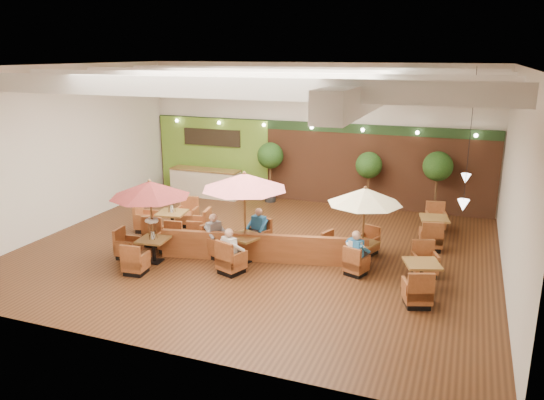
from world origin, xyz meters
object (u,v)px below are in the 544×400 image
at_px(table_3, 172,222).
at_px(diner_1, 258,225).
at_px(table_2, 363,208).
at_px(diner_0, 231,247).
at_px(service_counter, 206,183).
at_px(topiary_2, 438,169).
at_px(table_5, 433,229).
at_px(diner_2, 215,232).
at_px(topiary_0, 270,158).
at_px(booth_divider, 263,248).
at_px(table_4, 421,277).
at_px(diner_4, 357,249).
at_px(diner_3, 357,248).
at_px(table_0, 149,203).
at_px(topiary_1, 369,168).
at_px(table_1, 242,197).

height_order(table_3, diner_1, table_3).
bearing_deg(table_2, diner_0, -128.15).
height_order(service_counter, topiary_2, topiary_2).
relative_size(table_5, topiary_2, 1.09).
xyz_separation_m(table_3, diner_2, (2.18, -1.22, 0.34)).
height_order(topiary_0, topiary_2, topiary_2).
bearing_deg(table_5, diner_1, -162.02).
relative_size(booth_divider, diner_1, 7.10).
xyz_separation_m(table_3, diner_1, (3.15, -0.25, 0.34)).
height_order(table_4, diner_0, diner_0).
bearing_deg(diner_1, diner_0, 102.88).
bearing_deg(diner_1, diner_2, 57.88).
height_order(table_2, topiary_2, topiary_2).
distance_m(service_counter, table_2, 9.16).
relative_size(booth_divider, diner_0, 7.16).
xyz_separation_m(booth_divider, topiary_0, (-2.07, 6.09, 1.39)).
bearing_deg(diner_4, diner_1, 177.83).
xyz_separation_m(table_2, table_4, (1.80, -1.20, -1.31)).
distance_m(booth_divider, table_5, 5.78).
xyz_separation_m(booth_divider, diner_4, (2.73, 0.01, 0.33)).
height_order(topiary_0, diner_0, topiary_0).
distance_m(booth_divider, diner_3, 2.75).
distance_m(table_0, table_4, 7.64).
distance_m(service_counter, diner_3, 9.63).
xyz_separation_m(booth_divider, table_0, (-2.99, -1.14, 1.35)).
relative_size(table_0, diner_3, 3.02).
bearing_deg(table_3, topiary_0, 62.58).
distance_m(topiary_1, topiary_2, 2.47).
bearing_deg(service_counter, table_2, -33.64).
relative_size(table_1, topiary_2, 1.12).
height_order(table_0, diner_0, table_0).
bearing_deg(table_5, diner_0, -147.68).
bearing_deg(diner_0, diner_2, 165.01).
xyz_separation_m(table_5, topiary_0, (-6.55, 2.44, 1.43)).
height_order(table_2, diner_2, table_2).
distance_m(topiary_2, diner_2, 8.56).
distance_m(topiary_0, diner_3, 7.81).
height_order(table_0, topiary_2, topiary_2).
relative_size(table_1, topiary_0, 1.14).
height_order(table_1, diner_1, table_1).
relative_size(table_2, table_4, 0.89).
bearing_deg(table_1, diner_3, 22.31).
bearing_deg(table_5, service_counter, 155.34).
distance_m(service_counter, table_1, 7.52).
distance_m(table_3, diner_3, 6.49).
xyz_separation_m(table_0, topiary_1, (4.86, 7.22, -0.06)).
bearing_deg(topiary_1, table_4, -67.98).
bearing_deg(diner_0, table_2, 61.32).
xyz_separation_m(topiary_1, diner_3, (0.86, -6.08, -0.95)).
bearing_deg(table_3, booth_divider, -26.63).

